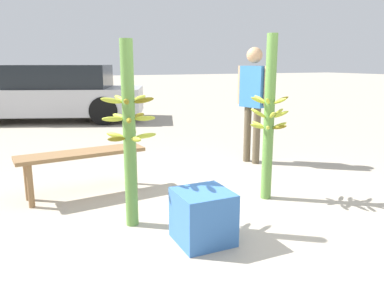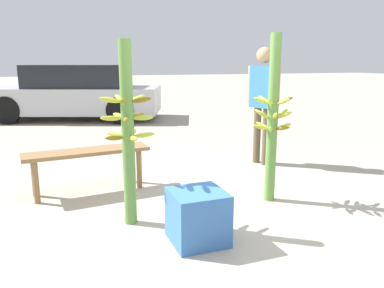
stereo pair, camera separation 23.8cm
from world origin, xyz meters
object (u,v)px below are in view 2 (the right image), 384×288
Objects in this scene: parked_car at (76,93)px; market_bench at (87,157)px; banana_stalk_left at (128,132)px; banana_stalk_center at (272,119)px; vendor_person at (263,94)px; produce_crate at (198,217)px.

market_bench is at bearing -161.91° from parked_car.
market_bench is 5.89m from parked_car.
market_bench is at bearing 105.37° from banana_stalk_left.
banana_stalk_left is at bearing -159.27° from parked_car.
vendor_person is (0.68, 1.32, 0.13)m from banana_stalk_center.
banana_stalk_left reaches higher than produce_crate.
banana_stalk_left is 0.35× the size of parked_car.
parked_car is (-1.50, 6.80, -0.20)m from banana_stalk_center.
banana_stalk_center is 1.24× the size of market_bench.
banana_stalk_left is 0.94m from produce_crate.
parked_car is (-0.01, 6.86, -0.18)m from banana_stalk_left.
produce_crate is (0.44, -7.42, -0.45)m from parked_car.
banana_stalk_left is 0.95× the size of banana_stalk_center.
banana_stalk_center is 1.49m from vendor_person.
market_bench reaches higher than produce_crate.
banana_stalk_center is at bearing -45.39° from vendor_person.
banana_stalk_left reaches higher than market_bench.
banana_stalk_left reaches higher than parked_car.
produce_crate is at bearing -51.74° from banana_stalk_left.
banana_stalk_center is 1.05× the size of vendor_person.
produce_crate is (0.44, -0.55, -0.63)m from banana_stalk_left.
parked_car is at bearing 102.44° from banana_stalk_center.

